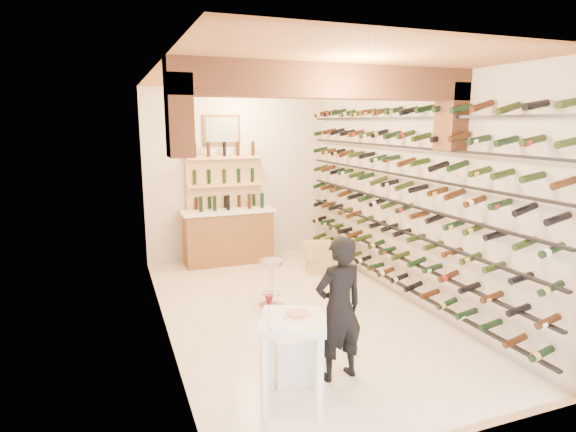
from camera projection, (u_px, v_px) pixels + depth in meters
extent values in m
plane|color=#F1E4D0|center=(296.00, 311.00, 6.66)|extent=(6.00, 6.00, 0.00)
cube|color=beige|center=(238.00, 175.00, 9.11)|extent=(3.50, 0.02, 3.20)
cube|color=beige|center=(443.00, 256.00, 3.60)|extent=(3.50, 0.02, 3.20)
cube|color=beige|center=(161.00, 206.00, 5.74)|extent=(0.02, 6.00, 3.20)
cube|color=beige|center=(407.00, 191.00, 6.96)|extent=(0.02, 6.00, 3.20)
cube|color=#AE6D3D|center=(296.00, 73.00, 6.04)|extent=(3.50, 6.00, 0.02)
cube|color=brown|center=(330.00, 82.00, 5.16)|extent=(3.50, 0.35, 0.36)
cube|color=brown|center=(179.00, 116.00, 4.67)|extent=(0.24, 0.35, 0.80)
cube|color=brown|center=(451.00, 117.00, 5.80)|extent=(0.24, 0.35, 0.80)
cube|color=black|center=(394.00, 281.00, 7.16)|extent=(0.06, 5.70, 0.03)
cube|color=black|center=(395.00, 255.00, 7.09)|extent=(0.06, 5.70, 0.03)
cube|color=black|center=(396.00, 229.00, 7.01)|extent=(0.06, 5.70, 0.03)
cube|color=black|center=(398.00, 202.00, 6.93)|extent=(0.06, 5.70, 0.03)
cube|color=black|center=(399.00, 175.00, 6.86)|extent=(0.06, 5.70, 0.03)
cube|color=black|center=(400.00, 147.00, 6.78)|extent=(0.06, 5.70, 0.03)
cube|color=black|center=(401.00, 118.00, 6.70)|extent=(0.06, 5.70, 0.03)
cube|color=brown|center=(228.00, 237.00, 8.90)|extent=(1.60, 0.55, 0.96)
cube|color=white|center=(228.00, 211.00, 8.80)|extent=(1.70, 0.62, 0.05)
cube|color=#DBAD7B|center=(224.00, 208.00, 9.04)|extent=(1.40, 0.10, 2.00)
cube|color=#DBAD7B|center=(226.00, 237.00, 9.06)|extent=(1.40, 0.28, 0.04)
cube|color=#DBAD7B|center=(226.00, 211.00, 8.96)|extent=(1.40, 0.28, 0.04)
cube|color=#DBAD7B|center=(225.00, 185.00, 8.87)|extent=(1.40, 0.28, 0.04)
cube|color=#DBAD7B|center=(224.00, 158.00, 8.77)|extent=(1.40, 0.28, 0.04)
cube|color=brown|center=(222.00, 130.00, 8.81)|extent=(0.70, 0.04, 0.55)
cube|color=#99998C|center=(222.00, 130.00, 8.79)|extent=(0.60, 0.01, 0.45)
cube|color=white|center=(293.00, 321.00, 4.30)|extent=(0.79, 0.79, 0.06)
cube|color=white|center=(264.00, 378.00, 4.16)|extent=(0.06, 0.06, 0.81)
cube|color=white|center=(319.00, 380.00, 4.13)|extent=(0.06, 0.06, 0.81)
cube|color=white|center=(270.00, 352.00, 4.63)|extent=(0.06, 0.06, 0.81)
cube|color=white|center=(320.00, 353.00, 4.60)|extent=(0.06, 0.06, 0.81)
cylinder|color=white|center=(298.00, 315.00, 4.33)|extent=(0.27, 0.27, 0.02)
cylinder|color=#BF7266|center=(298.00, 313.00, 4.33)|extent=(0.21, 0.21, 0.02)
cube|color=white|center=(277.00, 326.00, 4.09)|extent=(0.15, 0.15, 0.02)
cylinder|color=white|center=(269.00, 313.00, 4.39)|extent=(0.08, 0.08, 0.00)
cylinder|color=white|center=(269.00, 308.00, 4.38)|extent=(0.01, 0.01, 0.10)
cone|color=#570714|center=(269.00, 299.00, 4.36)|extent=(0.08, 0.08, 0.09)
cube|color=white|center=(292.00, 357.00, 4.87)|extent=(0.43, 0.43, 0.48)
imported|color=black|center=(339.00, 308.00, 4.80)|extent=(0.59, 0.42, 1.50)
cylinder|color=silver|center=(271.00, 306.00, 6.83)|extent=(0.36, 0.36, 0.03)
cylinder|color=silver|center=(271.00, 285.00, 6.77)|extent=(0.07, 0.07, 0.62)
cylinder|color=silver|center=(271.00, 262.00, 6.70)|extent=(0.34, 0.34, 0.06)
torus|color=silver|center=(271.00, 294.00, 6.79)|extent=(0.27, 0.27, 0.02)
cube|color=tan|center=(318.00, 265.00, 8.35)|extent=(0.50, 0.42, 0.26)
cube|color=tan|center=(319.00, 250.00, 8.30)|extent=(0.55, 0.42, 0.29)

